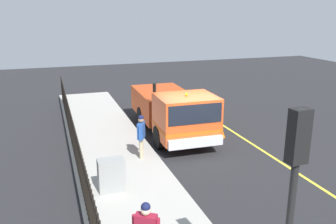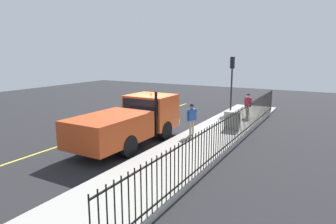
% 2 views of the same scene
% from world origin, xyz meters
% --- Properties ---
extents(ground_plane, '(49.10, 49.10, 0.00)m').
position_xyz_m(ground_plane, '(0.00, 0.00, 0.00)').
color(ground_plane, '#232326').
rests_on(ground_plane, ground).
extents(sidewalk_slab, '(3.14, 22.32, 0.13)m').
position_xyz_m(sidewalk_slab, '(3.26, 0.00, 0.07)').
color(sidewalk_slab, '#A3A099').
rests_on(sidewalk_slab, ground).
extents(lane_marking, '(0.12, 20.09, 0.01)m').
position_xyz_m(lane_marking, '(-2.54, 0.00, 0.00)').
color(lane_marking, yellow).
rests_on(lane_marking, ground).
extents(work_truck, '(2.45, 6.44, 2.55)m').
position_xyz_m(work_truck, '(0.27, -1.74, 1.23)').
color(work_truck, '#D84C1E').
rests_on(work_truck, ground).
extents(worker_standing, '(0.40, 0.56, 1.67)m').
position_xyz_m(worker_standing, '(2.34, 0.53, 1.15)').
color(worker_standing, '#264C99').
rests_on(worker_standing, sidewalk_slab).
extents(iron_fence, '(0.04, 19.01, 1.55)m').
position_xyz_m(iron_fence, '(4.71, -0.00, 0.92)').
color(iron_fence, black).
rests_on(iron_fence, sidewalk_slab).
extents(traffic_light_near, '(0.31, 0.23, 3.95)m').
position_xyz_m(traffic_light_near, '(1.94, 8.50, 2.94)').
color(traffic_light_near, black).
rests_on(traffic_light_near, sidewalk_slab).
extents(utility_cabinet, '(0.80, 0.46, 1.03)m').
position_xyz_m(utility_cabinet, '(3.84, 2.68, 0.65)').
color(utility_cabinet, gray).
rests_on(utility_cabinet, sidewalk_slab).
extents(traffic_cone, '(0.46, 0.46, 0.66)m').
position_xyz_m(traffic_cone, '(-1.63, -0.92, 0.33)').
color(traffic_cone, orange).
rests_on(traffic_cone, ground).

